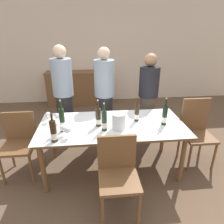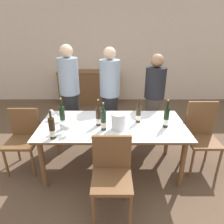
{
  "view_description": "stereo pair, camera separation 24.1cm",
  "coord_description": "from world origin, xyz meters",
  "px_view_note": "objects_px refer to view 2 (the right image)",
  "views": [
    {
      "loc": [
        -0.25,
        -2.39,
        1.94
      ],
      "look_at": [
        0.0,
        0.0,
        0.9
      ],
      "focal_mm": 32.0,
      "sensor_mm": 36.0,
      "label": 1
    },
    {
      "loc": [
        -0.01,
        -2.4,
        1.94
      ],
      "look_at": [
        0.0,
        0.0,
        0.9
      ],
      "focal_mm": 32.0,
      "sensor_mm": 36.0,
      "label": 2
    }
  ],
  "objects_px": {
    "sideboard_cabinet": "(89,87)",
    "wine_glass_0": "(66,128)",
    "wine_bottle_2": "(138,114)",
    "wine_bottle_4": "(103,121)",
    "ice_bucket": "(118,121)",
    "wine_bottle_1": "(98,117)",
    "dining_table": "(112,128)",
    "chair_right_end": "(201,132)",
    "wine_glass_1": "(59,114)",
    "person_guest_left": "(109,97)",
    "wine_bottle_5": "(166,118)",
    "chair_near_front": "(111,171)",
    "wine_glass_2": "(62,126)",
    "person_guest_right": "(153,101)",
    "wine_bottle_0": "(62,118)",
    "chair_left_end": "(23,135)",
    "wine_bottle_3": "(52,129)",
    "wine_glass_3": "(51,112)",
    "person_host": "(70,96)"
  },
  "relations": [
    {
      "from": "sideboard_cabinet",
      "to": "wine_glass_0",
      "type": "relative_size",
      "value": 10.79
    },
    {
      "from": "wine_bottle_2",
      "to": "wine_bottle_4",
      "type": "height_order",
      "value": "wine_bottle_4"
    },
    {
      "from": "ice_bucket",
      "to": "wine_glass_0",
      "type": "relative_size",
      "value": 1.44
    },
    {
      "from": "sideboard_cabinet",
      "to": "wine_bottle_1",
      "type": "height_order",
      "value": "wine_bottle_1"
    },
    {
      "from": "wine_glass_0",
      "to": "dining_table",
      "type": "bearing_deg",
      "value": 28.64
    },
    {
      "from": "wine_bottle_1",
      "to": "chair_right_end",
      "type": "relative_size",
      "value": 0.37
    },
    {
      "from": "wine_bottle_2",
      "to": "wine_glass_1",
      "type": "relative_size",
      "value": 2.22
    },
    {
      "from": "chair_right_end",
      "to": "person_guest_left",
      "type": "bearing_deg",
      "value": 151.45
    },
    {
      "from": "wine_bottle_1",
      "to": "wine_glass_0",
      "type": "xyz_separation_m",
      "value": [
        -0.37,
        -0.28,
        -0.02
      ]
    },
    {
      "from": "ice_bucket",
      "to": "wine_bottle_5",
      "type": "xyz_separation_m",
      "value": [
        0.62,
        0.06,
        0.02
      ]
    },
    {
      "from": "wine_bottle_5",
      "to": "chair_near_front",
      "type": "relative_size",
      "value": 0.43
    },
    {
      "from": "person_guest_left",
      "to": "wine_glass_2",
      "type": "bearing_deg",
      "value": -118.54
    },
    {
      "from": "chair_near_front",
      "to": "sideboard_cabinet",
      "type": "bearing_deg",
      "value": 100.03
    },
    {
      "from": "chair_near_front",
      "to": "person_guest_right",
      "type": "relative_size",
      "value": 0.57
    },
    {
      "from": "ice_bucket",
      "to": "wine_bottle_0",
      "type": "bearing_deg",
      "value": 178.63
    },
    {
      "from": "dining_table",
      "to": "wine_bottle_0",
      "type": "height_order",
      "value": "wine_bottle_0"
    },
    {
      "from": "wine_bottle_2",
      "to": "person_guest_right",
      "type": "bearing_deg",
      "value": 63.14
    },
    {
      "from": "dining_table",
      "to": "person_guest_left",
      "type": "distance_m",
      "value": 0.82
    },
    {
      "from": "ice_bucket",
      "to": "chair_left_end",
      "type": "height_order",
      "value": "ice_bucket"
    },
    {
      "from": "dining_table",
      "to": "wine_bottle_3",
      "type": "xyz_separation_m",
      "value": [
        -0.7,
        -0.36,
        0.19
      ]
    },
    {
      "from": "chair_right_end",
      "to": "wine_bottle_2",
      "type": "bearing_deg",
      "value": -178.81
    },
    {
      "from": "ice_bucket",
      "to": "wine_glass_3",
      "type": "relative_size",
      "value": 1.45
    },
    {
      "from": "wine_bottle_1",
      "to": "person_host",
      "type": "bearing_deg",
      "value": 122.37
    },
    {
      "from": "wine_bottle_3",
      "to": "person_guest_left",
      "type": "bearing_deg",
      "value": 60.66
    },
    {
      "from": "wine_bottle_1",
      "to": "wine_glass_1",
      "type": "relative_size",
      "value": 2.4
    },
    {
      "from": "wine_bottle_0",
      "to": "chair_left_end",
      "type": "distance_m",
      "value": 0.76
    },
    {
      "from": "wine_glass_0",
      "to": "person_host",
      "type": "height_order",
      "value": "person_host"
    },
    {
      "from": "wine_bottle_4",
      "to": "wine_bottle_5",
      "type": "relative_size",
      "value": 0.98
    },
    {
      "from": "wine_glass_2",
      "to": "wine_glass_3",
      "type": "relative_size",
      "value": 0.96
    },
    {
      "from": "person_guest_right",
      "to": "wine_bottle_3",
      "type": "bearing_deg",
      "value": -141.33
    },
    {
      "from": "ice_bucket",
      "to": "wine_bottle_3",
      "type": "relative_size",
      "value": 0.61
    },
    {
      "from": "ice_bucket",
      "to": "sideboard_cabinet",
      "type": "bearing_deg",
      "value": 103.45
    },
    {
      "from": "wine_bottle_1",
      "to": "wine_bottle_5",
      "type": "distance_m",
      "value": 0.88
    },
    {
      "from": "wine_glass_0",
      "to": "wine_glass_3",
      "type": "height_order",
      "value": "same"
    },
    {
      "from": "wine_bottle_4",
      "to": "person_guest_left",
      "type": "distance_m",
      "value": 0.96
    },
    {
      "from": "wine_bottle_0",
      "to": "chair_left_end",
      "type": "bearing_deg",
      "value": 162.65
    },
    {
      "from": "wine_glass_0",
      "to": "person_host",
      "type": "relative_size",
      "value": 0.09
    },
    {
      "from": "chair_right_end",
      "to": "person_host",
      "type": "xyz_separation_m",
      "value": [
        -1.99,
        0.73,
        0.29
      ]
    },
    {
      "from": "ice_bucket",
      "to": "wine_bottle_2",
      "type": "height_order",
      "value": "wine_bottle_2"
    },
    {
      "from": "person_host",
      "to": "chair_left_end",
      "type": "bearing_deg",
      "value": -126.46
    },
    {
      "from": "wine_bottle_4",
      "to": "person_guest_right",
      "type": "bearing_deg",
      "value": 48.35
    },
    {
      "from": "wine_glass_0",
      "to": "chair_left_end",
      "type": "relative_size",
      "value": 0.17
    },
    {
      "from": "wine_glass_0",
      "to": "wine_glass_1",
      "type": "xyz_separation_m",
      "value": [
        -0.17,
        0.39,
        0.0
      ]
    },
    {
      "from": "sideboard_cabinet",
      "to": "wine_bottle_0",
      "type": "xyz_separation_m",
      "value": [
        -0.01,
        -2.9,
        0.43
      ]
    },
    {
      "from": "wine_bottle_2",
      "to": "person_host",
      "type": "distance_m",
      "value": 1.31
    },
    {
      "from": "wine_glass_3",
      "to": "person_guest_right",
      "type": "bearing_deg",
      "value": 21.02
    },
    {
      "from": "wine_bottle_5",
      "to": "chair_left_end",
      "type": "xyz_separation_m",
      "value": [
        -1.96,
        0.16,
        -0.34
      ]
    },
    {
      "from": "sideboard_cabinet",
      "to": "person_guest_left",
      "type": "bearing_deg",
      "value": -73.64
    },
    {
      "from": "wine_glass_3",
      "to": "person_guest_right",
      "type": "xyz_separation_m",
      "value": [
        1.56,
        0.6,
        -0.05
      ]
    },
    {
      "from": "sideboard_cabinet",
      "to": "person_guest_right",
      "type": "relative_size",
      "value": 1.03
    }
  ]
}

